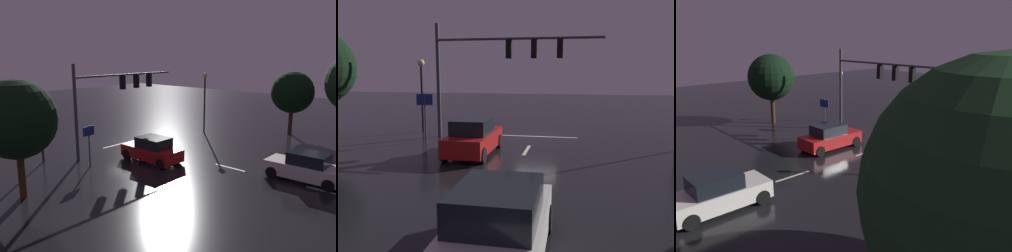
% 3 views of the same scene
% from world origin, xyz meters
% --- Properties ---
extents(ground_plane, '(80.00, 80.00, 0.00)m').
position_xyz_m(ground_plane, '(0.00, 0.00, 0.00)').
color(ground_plane, black).
extents(traffic_signal_assembly, '(9.41, 0.47, 6.56)m').
position_xyz_m(traffic_signal_assembly, '(2.10, 1.39, 4.56)').
color(traffic_signal_assembly, '#383A3D').
rests_on(traffic_signal_assembly, ground_plane).
extents(lane_dash_far, '(0.16, 2.20, 0.01)m').
position_xyz_m(lane_dash_far, '(0.00, 4.00, 0.00)').
color(lane_dash_far, beige).
rests_on(lane_dash_far, ground_plane).
extents(lane_dash_mid, '(0.16, 2.20, 0.01)m').
position_xyz_m(lane_dash_mid, '(0.00, 10.00, 0.00)').
color(lane_dash_mid, beige).
rests_on(lane_dash_mid, ground_plane).
extents(stop_bar, '(5.00, 0.16, 0.01)m').
position_xyz_m(stop_bar, '(0.00, 0.20, 0.00)').
color(stop_bar, beige).
rests_on(stop_bar, ground_plane).
extents(car_approaching, '(1.92, 4.38, 1.70)m').
position_xyz_m(car_approaching, '(2.33, 5.31, 0.80)').
color(car_approaching, maroon).
rests_on(car_approaching, ground_plane).
extents(car_distant, '(1.91, 4.37, 1.70)m').
position_xyz_m(car_distant, '(-0.88, 14.46, 0.80)').
color(car_distant, silver).
rests_on(car_distant, ground_plane).
extents(street_lamp_right_kerb, '(0.44, 0.44, 4.61)m').
position_xyz_m(street_lamp_right_kerb, '(7.31, -0.11, 3.26)').
color(street_lamp_right_kerb, black).
rests_on(street_lamp_right_kerb, ground_plane).
extents(route_sign, '(0.90, 0.17, 2.69)m').
position_xyz_m(route_sign, '(5.75, 2.99, 1.94)').
color(route_sign, '#383A3D').
rests_on(route_sign, ground_plane).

